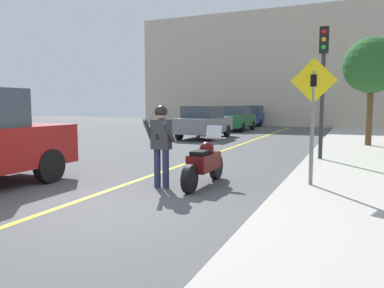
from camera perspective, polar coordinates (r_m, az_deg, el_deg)
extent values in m
plane|color=#4C4C4F|center=(6.63, -14.24, -9.41)|extent=(80.00, 80.00, 0.00)
cube|color=yellow|center=(12.07, 1.07, -2.28)|extent=(0.12, 36.00, 0.01)
cube|color=beige|center=(31.43, 16.45, 11.12)|extent=(28.00, 1.20, 9.37)
cylinder|color=black|center=(7.40, -0.35, -5.33)|extent=(0.14, 0.58, 0.58)
cylinder|color=black|center=(8.81, 3.71, -3.51)|extent=(0.14, 0.58, 0.58)
cube|color=#510C0C|center=(8.06, 1.86, -2.73)|extent=(0.40, 1.06, 0.36)
sphere|color=#510C0C|center=(8.16, 2.24, -0.79)|extent=(0.32, 0.32, 0.32)
cube|color=black|center=(7.81, 1.21, -1.39)|extent=(0.28, 0.48, 0.10)
cylinder|color=silver|center=(8.50, 3.19, 0.97)|extent=(0.62, 0.03, 0.03)
cube|color=silver|center=(8.55, 3.35, 1.81)|extent=(0.36, 0.12, 0.31)
cylinder|color=#282D4C|center=(7.94, -5.30, -3.69)|extent=(0.14, 0.14, 0.82)
cylinder|color=#282D4C|center=(7.84, -4.02, -3.80)|extent=(0.14, 0.14, 0.82)
cube|color=#333338|center=(7.80, -4.71, 1.49)|extent=(0.40, 0.22, 0.63)
cylinder|color=#333338|center=(7.83, -6.68, 2.17)|extent=(0.09, 0.38, 0.49)
cylinder|color=#333338|center=(7.58, -3.47, 1.84)|extent=(0.09, 0.44, 0.44)
sphere|color=tan|center=(7.78, -4.74, 4.53)|extent=(0.23, 0.23, 0.23)
sphere|color=black|center=(7.78, -4.74, 4.91)|extent=(0.27, 0.27, 0.27)
cube|color=black|center=(7.53, -5.31, 1.08)|extent=(0.06, 0.05, 0.11)
cylinder|color=black|center=(8.96, -20.88, -3.14)|extent=(0.23, 0.76, 0.76)
cylinder|color=slate|center=(7.96, 17.85, 2.24)|extent=(0.08, 0.08, 2.31)
cube|color=yellow|center=(7.94, 18.06, 9.18)|extent=(0.91, 0.02, 0.91)
cube|color=black|center=(7.93, 18.05, 9.19)|extent=(0.12, 0.01, 0.24)
cylinder|color=#2D2D30|center=(11.95, 19.24, 7.21)|extent=(0.12, 0.12, 3.92)
cube|color=black|center=(12.08, 19.50, 14.71)|extent=(0.26, 0.22, 0.76)
sphere|color=red|center=(11.99, 19.49, 15.84)|extent=(0.14, 0.14, 0.14)
sphere|color=gold|center=(11.96, 19.45, 14.81)|extent=(0.14, 0.14, 0.14)
sphere|color=green|center=(11.92, 19.42, 13.76)|extent=(0.14, 0.14, 0.14)
cylinder|color=brown|center=(16.74, 25.41, 3.97)|extent=(0.24, 0.24, 2.43)
sphere|color=#285B28|center=(16.80, 25.72, 10.77)|extent=(2.22, 2.22, 2.22)
cylinder|color=black|center=(21.10, 1.06, 2.13)|extent=(0.22, 0.64, 0.64)
cylinder|color=black|center=(20.52, 5.35, 2.00)|extent=(0.22, 0.64, 0.64)
cylinder|color=black|center=(18.72, -1.97, 1.63)|extent=(0.22, 0.64, 0.64)
cylinder|color=black|center=(18.07, 2.78, 1.48)|extent=(0.22, 0.64, 0.64)
cube|color=gray|center=(19.56, 1.86, 2.94)|extent=(1.80, 4.20, 0.76)
cube|color=#38424C|center=(19.38, 1.68, 4.92)|extent=(1.58, 2.18, 0.60)
cylinder|color=black|center=(27.05, 5.80, 2.95)|extent=(0.22, 0.64, 0.64)
cylinder|color=black|center=(26.59, 9.21, 2.85)|extent=(0.22, 0.64, 0.64)
cylinder|color=black|center=(24.58, 3.96, 2.66)|extent=(0.22, 0.64, 0.64)
cylinder|color=black|center=(24.08, 7.68, 2.55)|extent=(0.22, 0.64, 0.64)
cube|color=#1E6033|center=(25.54, 6.70, 3.61)|extent=(1.80, 4.20, 0.76)
cube|color=#38424C|center=(25.36, 6.60, 5.14)|extent=(1.58, 2.18, 0.60)
cylinder|color=black|center=(32.95, 8.51, 3.45)|extent=(0.22, 0.64, 0.64)
cylinder|color=black|center=(32.56, 11.33, 3.37)|extent=(0.22, 0.64, 0.64)
cylinder|color=black|center=(30.44, 7.24, 3.27)|extent=(0.22, 0.64, 0.64)
cylinder|color=black|center=(30.02, 10.28, 3.18)|extent=(0.22, 0.64, 0.64)
cube|color=navy|center=(31.47, 9.37, 4.01)|extent=(1.80, 4.20, 0.76)
cube|color=#38424C|center=(31.29, 9.31, 5.25)|extent=(1.58, 2.18, 0.60)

